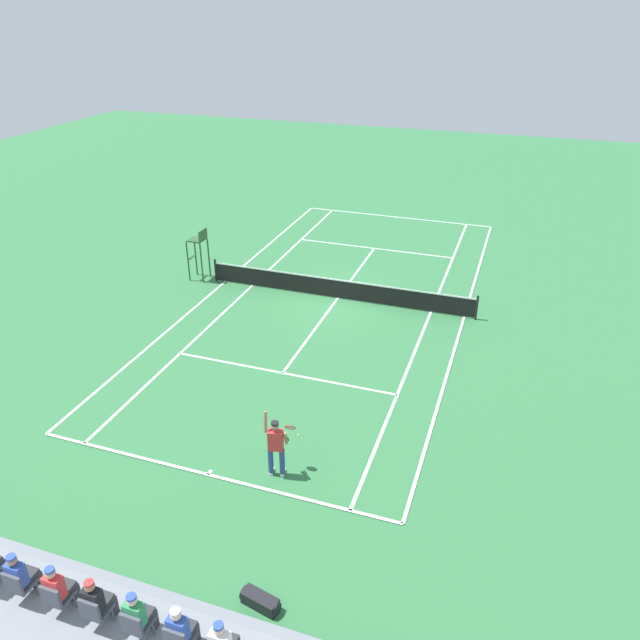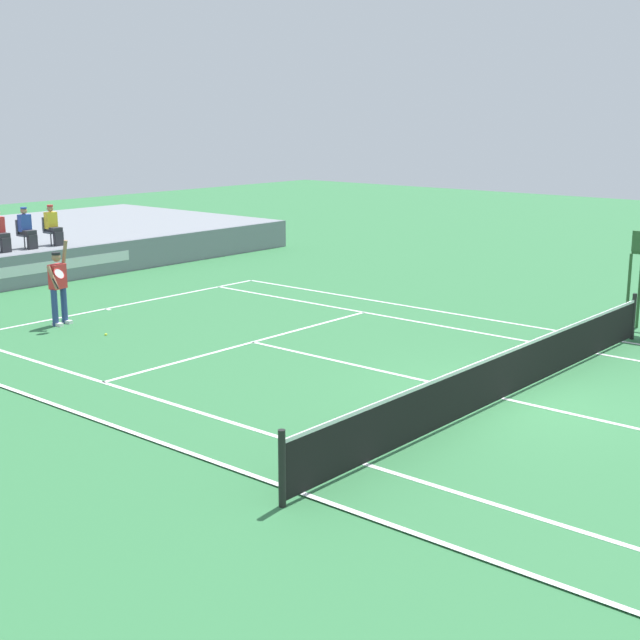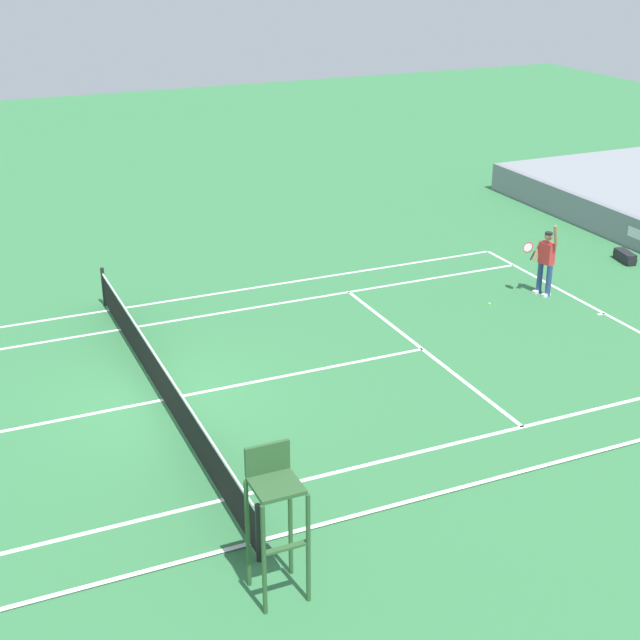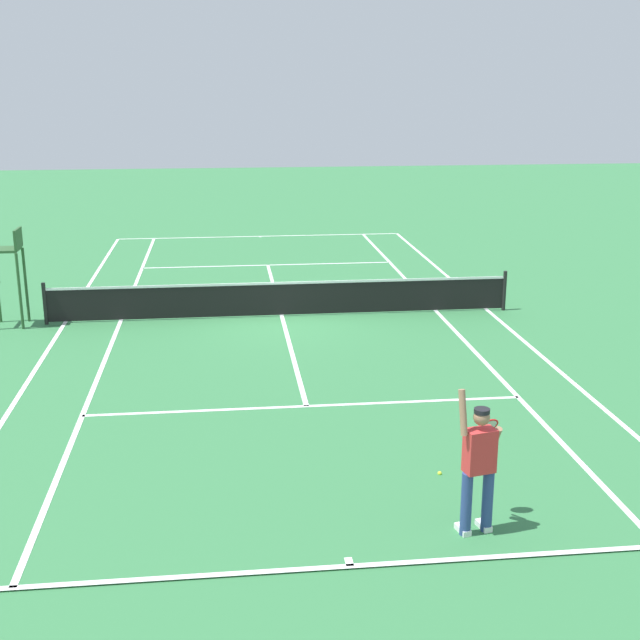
# 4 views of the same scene
# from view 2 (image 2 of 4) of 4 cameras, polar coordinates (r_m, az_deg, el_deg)

# --- Properties ---
(ground_plane) EXTENTS (80.00, 80.00, 0.00)m
(ground_plane) POSITION_cam_2_polar(r_m,az_deg,el_deg) (16.64, 11.66, -5.01)
(ground_plane) COLOR #337542
(court) EXTENTS (11.08, 23.88, 0.03)m
(court) POSITION_cam_2_polar(r_m,az_deg,el_deg) (16.64, 11.66, -4.98)
(court) COLOR #337542
(court) RESTS_ON ground
(net) EXTENTS (11.98, 0.10, 1.07)m
(net) POSITION_cam_2_polar(r_m,az_deg,el_deg) (16.49, 11.75, -3.29)
(net) COLOR black
(net) RESTS_ON ground
(barrier_wall) EXTENTS (23.52, 0.25, 1.02)m
(barrier_wall) POSITION_cam_2_polar(r_m,az_deg,el_deg) (27.96, -18.93, 2.89)
(barrier_wall) COLOR gray
(barrier_wall) RESTS_ON ground
(spectator_seated_4) EXTENTS (0.44, 0.60, 1.27)m
(spectator_seated_4) POSITION_cam_2_polar(r_m,az_deg,el_deg) (28.71, -19.73, 5.34)
(spectator_seated_4) COLOR #474C56
(spectator_seated_4) RESTS_ON bleacher_platform
(spectator_seated_5) EXTENTS (0.44, 0.60, 1.27)m
(spectator_seated_5) POSITION_cam_2_polar(r_m,az_deg,el_deg) (29.16, -18.20, 5.56)
(spectator_seated_5) COLOR #474C56
(spectator_seated_5) RESTS_ON bleacher_platform
(spectator_seated_6) EXTENTS (0.44, 0.60, 1.27)m
(spectator_seated_6) POSITION_cam_2_polar(r_m,az_deg,el_deg) (29.65, -16.67, 5.77)
(spectator_seated_6) COLOR #474C56
(spectator_seated_6) RESTS_ON bleacher_platform
(tennis_player) EXTENTS (0.74, 0.74, 2.08)m
(tennis_player) POSITION_cam_2_polar(r_m,az_deg,el_deg) (22.70, -16.33, 2.12)
(tennis_player) COLOR navy
(tennis_player) RESTS_ON ground
(tennis_ball) EXTENTS (0.07, 0.07, 0.07)m
(tennis_ball) POSITION_cam_2_polar(r_m,az_deg,el_deg) (21.50, -13.49, -0.92)
(tennis_ball) COLOR #D1E533
(tennis_ball) RESTS_ON ground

